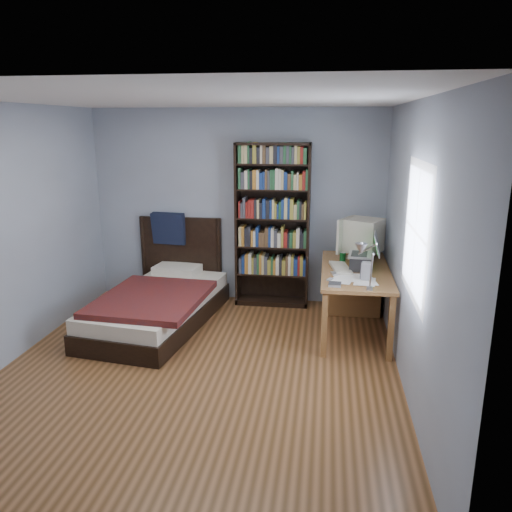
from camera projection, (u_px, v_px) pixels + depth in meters
The scene contains 14 objects.
room at pixel (199, 244), 4.49m from camera, with size 4.20×4.24×2.50m.
desk at pixel (352, 283), 6.07m from camera, with size 0.75×1.59×0.73m.
crt_monitor at pixel (361, 236), 5.93m from camera, with size 0.58×0.53×0.49m.
laptop at pixel (363, 259), 5.52m from camera, with size 0.37×0.38×0.43m.
desk_lamp at pixel (363, 253), 4.43m from camera, with size 0.22×0.48×0.56m.
keyboard at pixel (341, 268), 5.54m from camera, with size 0.18×0.47×0.03m, color #B7AF98.
speaker at pixel (366, 271), 5.14m from camera, with size 0.10×0.10×0.19m, color gray.
soda_can at pixel (343, 258), 5.79m from camera, with size 0.07×0.07×0.13m, color #083B0D.
mouse at pixel (352, 261), 5.81m from camera, with size 0.06×0.10×0.04m, color silver.
phone_silver at pixel (334, 274), 5.35m from camera, with size 0.06×0.11×0.02m, color #BCBCC1.
phone_grey at pixel (330, 279), 5.16m from camera, with size 0.04×0.08×0.02m, color gray.
external_drive at pixel (335, 284), 4.98m from camera, with size 0.12×0.12×0.03m, color gray.
bookshelf at pixel (273, 226), 6.34m from camera, with size 0.94×0.30×2.08m.
bed at pixel (160, 301), 5.94m from camera, with size 1.32×2.22×1.16m.
Camera 1 is at (1.16, -4.25, 2.29)m, focal length 35.00 mm.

